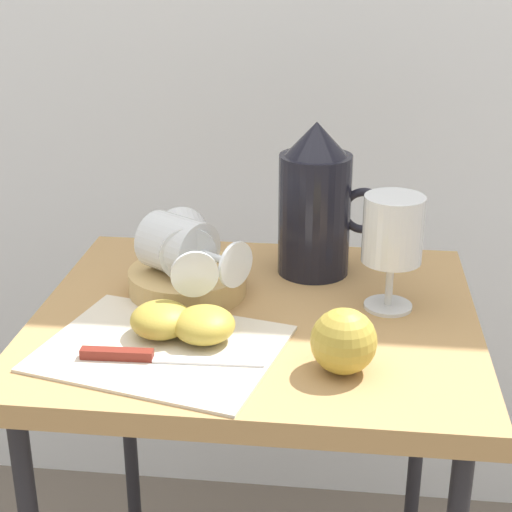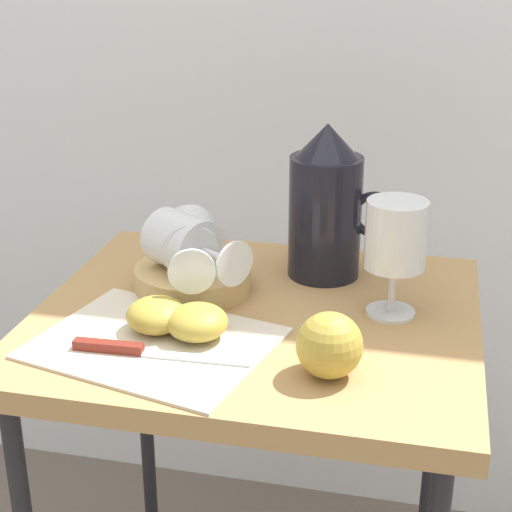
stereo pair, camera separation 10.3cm
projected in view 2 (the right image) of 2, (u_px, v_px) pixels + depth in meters
The scene contains 11 objects.
table at pixel (256, 358), 1.08m from camera, with size 0.58×0.50×0.70m.
linen_napkin at pixel (154, 343), 0.98m from camera, with size 0.27×0.21×0.00m, color beige.
basket_tray at pixel (193, 278), 1.12m from camera, with size 0.16×0.16×0.04m, color tan.
pitcher at pixel (326, 215), 1.14m from camera, with size 0.16×0.10×0.22m.
wine_glass_upright at pixel (395, 241), 1.02m from camera, with size 0.08×0.08×0.15m.
wine_glass_tipped_near at pixel (185, 243), 1.08m from camera, with size 0.16×0.14×0.08m.
wine_glass_tipped_far at pixel (191, 242), 1.09m from camera, with size 0.11×0.17×0.08m.
apple_half_left at pixel (157, 315), 0.99m from camera, with size 0.08×0.08×0.04m, color #B29938.
apple_half_right at pixel (197, 322), 0.98m from camera, with size 0.08×0.08×0.04m, color #B29938.
apple_whole at pixel (329, 345), 0.90m from camera, with size 0.08×0.08×0.08m, color #B29938.
knife at pixel (135, 350), 0.95m from camera, with size 0.21×0.02×0.01m.
Camera 2 is at (0.21, -0.93, 1.17)m, focal length 56.60 mm.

